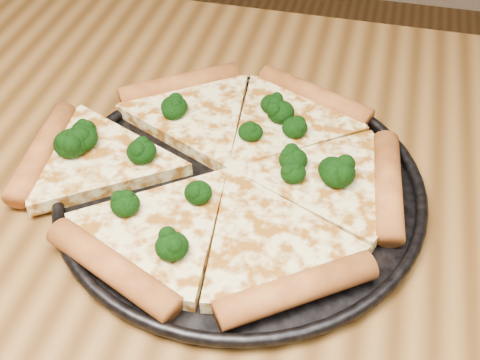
# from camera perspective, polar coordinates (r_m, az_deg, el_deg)

# --- Properties ---
(dining_table) EXTENTS (1.20, 0.90, 0.75)m
(dining_table) POSITION_cam_1_polar(r_m,az_deg,el_deg) (0.66, -10.34, -10.05)
(dining_table) COLOR brown
(dining_table) RESTS_ON ground
(pizza_pan) EXTENTS (0.36, 0.36, 0.02)m
(pizza_pan) POSITION_cam_1_polar(r_m,az_deg,el_deg) (0.61, 0.00, -0.56)
(pizza_pan) COLOR black
(pizza_pan) RESTS_ON dining_table
(pizza) EXTENTS (0.39, 0.37, 0.03)m
(pizza) POSITION_cam_1_polar(r_m,az_deg,el_deg) (0.62, -1.66, 1.00)
(pizza) COLOR #FFF09C
(pizza) RESTS_ON pizza_pan
(broccoli_florets) EXTENTS (0.30, 0.25, 0.03)m
(broccoli_florets) POSITION_cam_1_polar(r_m,az_deg,el_deg) (0.62, -3.23, 2.79)
(broccoli_florets) COLOR black
(broccoli_florets) RESTS_ON pizza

